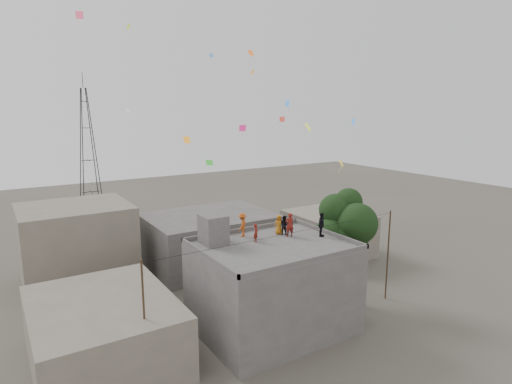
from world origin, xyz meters
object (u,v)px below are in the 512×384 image
Objects in this scene: tree at (346,228)px; person_red_adult at (290,225)px; person_dark_adult at (321,225)px; transmission_tower at (88,153)px; stair_head_box at (213,229)px.

tree is 5.17× the size of person_red_adult.
person_red_adult is at bearing 175.08° from tree.
tree is 3.44m from person_dark_adult.
tree is at bearing -19.25° from person_dark_adult.
transmission_tower is 39.50m from person_red_adult.
transmission_tower reaches higher than tree.
stair_head_box is 0.22× the size of tree.
person_dark_adult is at bearing -78.55° from transmission_tower.
person_dark_adult is at bearing 163.64° from person_red_adult.
transmission_tower is at bearing 68.85° from person_dark_adult.
stair_head_box is 7.84m from person_dark_adult.
transmission_tower reaches higher than stair_head_box.
stair_head_box is at bearing -0.75° from person_red_adult.
tree is 0.45× the size of transmission_tower.
transmission_tower is at bearing 106.09° from tree.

